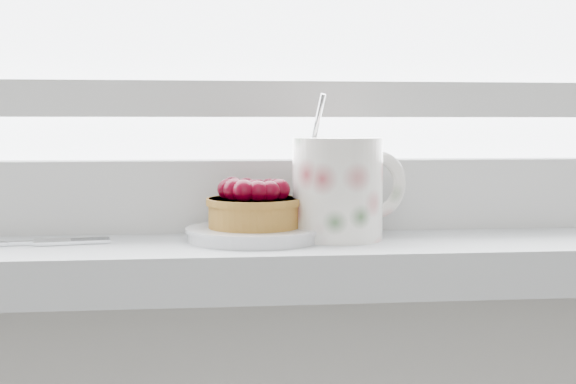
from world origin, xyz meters
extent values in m
cube|color=silver|center=(0.00, 1.90, 0.92)|extent=(1.60, 0.20, 0.04)
cube|color=silver|center=(0.00, 1.97, 0.97)|extent=(1.30, 0.05, 0.07)
cube|color=silver|center=(0.00, 1.97, 1.07)|extent=(1.30, 0.04, 0.04)
cylinder|color=white|center=(-0.02, 1.89, 0.95)|extent=(0.12, 0.12, 0.01)
cylinder|color=#915F1F|center=(-0.02, 1.89, 0.97)|extent=(0.08, 0.08, 0.03)
cylinder|color=#915F1F|center=(-0.02, 1.89, 0.98)|extent=(0.09, 0.09, 0.01)
sphere|color=#40000C|center=(-0.02, 1.89, 0.99)|extent=(0.02, 0.02, 0.02)
sphere|color=#40000C|center=(0.01, 1.90, 0.99)|extent=(0.02, 0.02, 0.02)
sphere|color=#40000C|center=(0.00, 1.91, 0.99)|extent=(0.02, 0.02, 0.02)
sphere|color=#40000C|center=(-0.01, 1.91, 0.99)|extent=(0.02, 0.02, 0.02)
sphere|color=#40000C|center=(-0.02, 1.91, 0.99)|extent=(0.02, 0.02, 0.02)
sphere|color=#40000C|center=(-0.04, 1.90, 0.99)|extent=(0.02, 0.02, 0.02)
sphere|color=#40000C|center=(-0.04, 1.89, 0.99)|extent=(0.02, 0.02, 0.02)
sphere|color=#40000C|center=(-0.03, 1.88, 0.99)|extent=(0.02, 0.02, 0.02)
sphere|color=#40000C|center=(-0.03, 1.87, 0.99)|extent=(0.02, 0.02, 0.02)
sphere|color=#40000C|center=(-0.01, 1.87, 0.99)|extent=(0.02, 0.02, 0.02)
sphere|color=#40000C|center=(0.00, 1.87, 0.99)|extent=(0.02, 0.02, 0.02)
sphere|color=#40000C|center=(0.01, 1.88, 0.99)|extent=(0.02, 0.02, 0.02)
cylinder|color=white|center=(0.06, 1.89, 0.99)|extent=(0.11, 0.11, 0.09)
cylinder|color=black|center=(0.06, 1.89, 1.03)|extent=(0.07, 0.07, 0.01)
torus|color=white|center=(0.10, 1.91, 0.99)|extent=(0.06, 0.04, 0.06)
cylinder|color=silver|center=(0.04, 1.90, 1.04)|extent=(0.02, 0.02, 0.06)
cube|color=silver|center=(-0.22, 1.89, 0.94)|extent=(0.02, 0.01, 0.00)
cube|color=silver|center=(-0.19, 1.89, 0.94)|extent=(0.04, 0.03, 0.00)
cube|color=silver|center=(-0.16, 1.88, 0.94)|extent=(0.04, 0.01, 0.00)
cube|color=silver|center=(-0.16, 1.89, 0.94)|extent=(0.04, 0.01, 0.00)
cube|color=silver|center=(-0.16, 1.90, 0.94)|extent=(0.04, 0.01, 0.00)
cube|color=silver|center=(-0.17, 1.90, 0.94)|extent=(0.04, 0.01, 0.00)
camera|label=1|loc=(-0.07, 1.17, 1.05)|focal=50.00mm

